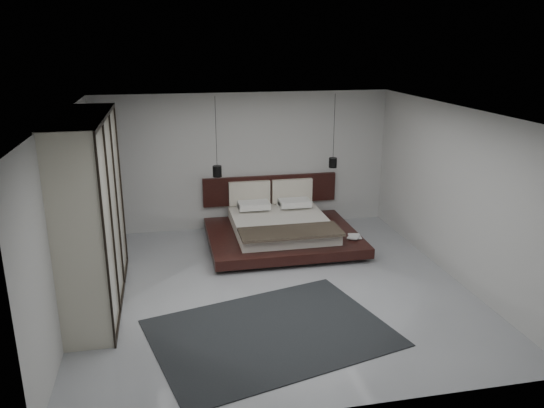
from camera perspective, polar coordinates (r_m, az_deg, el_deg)
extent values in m
plane|color=#979A9F|center=(8.59, 0.27, -8.95)|extent=(6.00, 6.00, 0.00)
plane|color=white|center=(7.77, 0.30, 9.91)|extent=(6.00, 6.00, 0.00)
plane|color=#B2B2B0|center=(10.93, -2.94, 4.59)|extent=(6.00, 0.00, 6.00)
plane|color=#B2B2B0|center=(5.37, 6.92, -9.35)|extent=(6.00, 0.00, 6.00)
plane|color=#B2B2B0|center=(8.04, -21.14, -1.26)|extent=(0.00, 6.00, 6.00)
plane|color=#B2B2B0|center=(9.14, 19.02, 1.12)|extent=(0.00, 6.00, 6.00)
cube|color=black|center=(10.39, -18.77, 2.45)|extent=(0.05, 0.90, 2.60)
cube|color=black|center=(10.24, 1.14, -4.24)|extent=(2.22, 1.81, 0.08)
cube|color=black|center=(10.20, 1.14, -3.55)|extent=(2.82, 2.32, 0.18)
cube|color=silver|center=(10.25, 0.99, -2.25)|extent=(1.81, 2.01, 0.22)
cube|color=black|center=(9.48, 2.02, -3.03)|extent=(1.83, 0.71, 0.05)
cube|color=white|center=(10.84, -2.08, -0.20)|extent=(0.62, 0.40, 0.12)
cube|color=white|center=(11.00, 2.28, 0.07)|extent=(0.62, 0.40, 0.12)
cube|color=white|center=(10.69, -1.95, -0.11)|extent=(0.62, 0.40, 0.12)
cube|color=white|center=(10.85, 2.46, 0.15)|extent=(0.62, 0.40, 0.12)
cube|color=black|center=(11.13, -0.20, 1.57)|extent=(2.82, 0.08, 0.60)
cube|color=beige|center=(10.97, -2.43, 1.17)|extent=(0.86, 0.10, 0.50)
cube|color=beige|center=(11.15, 2.18, 1.42)|extent=(0.86, 0.10, 0.50)
imported|color=#99724C|center=(10.01, 8.28, -3.49)|extent=(0.27, 0.33, 0.03)
imported|color=#99724C|center=(9.97, 8.23, -3.43)|extent=(0.31, 0.32, 0.02)
cylinder|color=black|center=(10.08, -6.05, 7.74)|extent=(0.01, 0.01, 1.32)
cylinder|color=black|center=(10.23, -5.92, 3.52)|extent=(0.17, 0.17, 0.21)
cylinder|color=#FFE0B2|center=(10.26, -5.90, 3.02)|extent=(0.13, 0.13, 0.01)
cylinder|color=black|center=(10.55, 6.70, 8.29)|extent=(0.01, 0.01, 1.26)
cylinder|color=black|center=(10.68, 6.56, 4.43)|extent=(0.16, 0.16, 0.20)
cylinder|color=#FFE0B2|center=(10.70, 6.55, 4.00)|extent=(0.12, 0.12, 0.01)
cube|color=beige|center=(8.10, -18.94, -0.86)|extent=(0.65, 2.81, 2.81)
cube|color=black|center=(7.77, -17.44, 8.97)|extent=(0.03, 2.81, 0.06)
cube|color=black|center=(8.57, -15.78, -9.50)|extent=(0.03, 2.81, 0.06)
cube|color=black|center=(6.74, -17.48, -4.35)|extent=(0.03, 0.05, 2.81)
cube|color=black|center=(7.62, -16.84, -1.79)|extent=(0.03, 0.05, 2.81)
cube|color=black|center=(8.51, -16.33, 0.23)|extent=(0.03, 0.05, 2.81)
cube|color=black|center=(9.41, -15.93, 1.87)|extent=(0.03, 0.05, 2.81)
cube|color=black|center=(7.37, -0.11, -13.68)|extent=(3.54, 2.91, 0.01)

